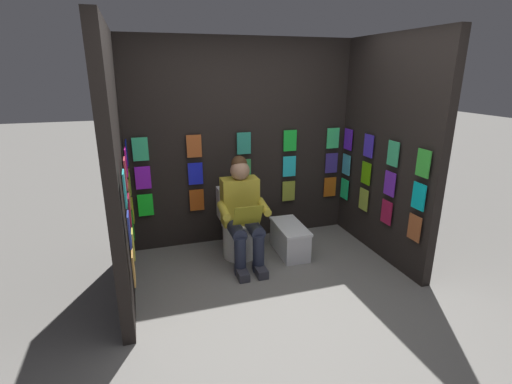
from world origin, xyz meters
name	(u,v)px	position (x,y,z in m)	size (l,w,h in m)	color
ground_plane	(295,312)	(0.00, 0.00, 0.00)	(30.00, 30.00, 0.00)	gray
display_wall_back	(242,144)	(0.00, -1.74, 1.21)	(2.82, 0.14, 2.43)	black
display_wall_left	(387,151)	(-1.41, -0.84, 1.21)	(0.14, 1.69, 2.43)	black
display_wall_right	(116,170)	(1.41, -0.84, 1.21)	(0.14, 1.69, 2.43)	black
toilet	(238,227)	(0.19, -1.27, 0.33)	(0.41, 0.55, 0.77)	white
person_reading	(243,212)	(0.19, -1.05, 0.60)	(0.53, 0.68, 1.19)	gold
comic_longbox_near	(290,239)	(-0.39, -1.09, 0.18)	(0.33, 0.64, 0.35)	silver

